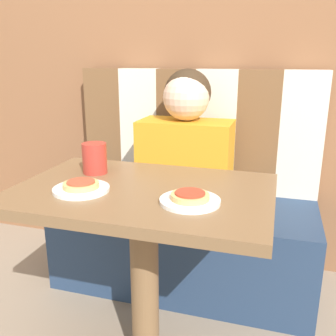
% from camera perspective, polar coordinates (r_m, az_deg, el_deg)
% --- Properties ---
extents(wall_back, '(7.00, 0.05, 2.60)m').
position_cam_1_polar(wall_back, '(2.05, 5.32, 21.49)').
color(wall_back, brown).
rests_on(wall_back, ground_plane).
extents(booth_seat, '(1.25, 0.54, 0.44)m').
position_cam_1_polar(booth_seat, '(1.94, 2.50, -11.12)').
color(booth_seat, navy).
rests_on(booth_seat, ground_plane).
extents(booth_backrest, '(1.25, 0.08, 0.63)m').
position_cam_1_polar(booth_backrest, '(1.98, 4.35, 5.74)').
color(booth_backrest, brown).
rests_on(booth_backrest, booth_seat).
extents(dining_table, '(0.85, 0.58, 0.70)m').
position_cam_1_polar(dining_table, '(1.28, -3.75, -7.97)').
color(dining_table, brown).
rests_on(dining_table, ground_plane).
extents(person, '(0.43, 0.25, 0.63)m').
position_cam_1_polar(person, '(1.77, 2.75, 4.17)').
color(person, orange).
rests_on(person, booth_seat).
extents(plate_left, '(0.18, 0.18, 0.01)m').
position_cam_1_polar(plate_left, '(1.24, -13.07, -3.16)').
color(plate_left, white).
rests_on(plate_left, dining_table).
extents(plate_right, '(0.18, 0.18, 0.01)m').
position_cam_1_polar(plate_right, '(1.11, 3.36, -5.03)').
color(plate_right, white).
rests_on(plate_right, dining_table).
extents(pizza_left, '(0.11, 0.11, 0.02)m').
position_cam_1_polar(pizza_left, '(1.23, -13.12, -2.46)').
color(pizza_left, tan).
rests_on(pizza_left, plate_left).
extents(pizza_right, '(0.11, 0.11, 0.02)m').
position_cam_1_polar(pizza_right, '(1.11, 3.37, -4.26)').
color(pizza_right, tan).
rests_on(pizza_right, plate_right).
extents(drinking_cup, '(0.09, 0.09, 0.11)m').
position_cam_1_polar(drinking_cup, '(1.41, -11.11, 1.48)').
color(drinking_cup, '#B23328').
rests_on(drinking_cup, dining_table).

